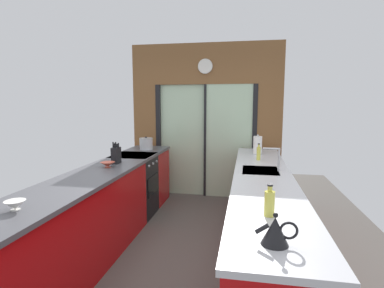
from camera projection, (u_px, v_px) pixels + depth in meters
name	position (u px, v px, depth m)	size (l,w,h in m)	color
ground_plane	(185.00, 239.00, 3.77)	(5.04, 7.60, 0.02)	#4C4742
back_wall_unit	(205.00, 112.00, 5.31)	(2.64, 0.12, 2.70)	brown
left_counter_run	(98.00, 211.00, 3.41)	(0.62, 3.80, 0.92)	#AD0C0F
right_counter_run	(262.00, 217.00, 3.25)	(0.62, 3.80, 0.92)	#AD0C0F
sink_faucet	(276.00, 155.00, 3.38)	(0.19, 0.02, 0.26)	#B7BABC
oven_range	(134.00, 185.00, 4.50)	(0.60, 0.60, 0.92)	black
mixing_bowl_near	(15.00, 205.00, 2.15)	(0.15, 0.15, 0.07)	silver
mixing_bowl_far	(108.00, 164.00, 3.57)	(0.17, 0.17, 0.06)	#BC4C38
knife_block	(116.00, 155.00, 3.80)	(0.09, 0.14, 0.27)	black
stock_pot	(146.00, 144.00, 4.93)	(0.22, 0.22, 0.22)	#B7BABC
kettle	(275.00, 231.00, 1.63)	(0.23, 0.15, 0.18)	black
soap_bottle_near	(269.00, 203.00, 2.04)	(0.07, 0.07, 0.22)	#D1CC4C
soap_bottle_far	(259.00, 153.00, 4.02)	(0.05, 0.05, 0.22)	#D1CC4C
paper_towel_roll	(258.00, 145.00, 4.47)	(0.15, 0.15, 0.30)	#B7BABC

